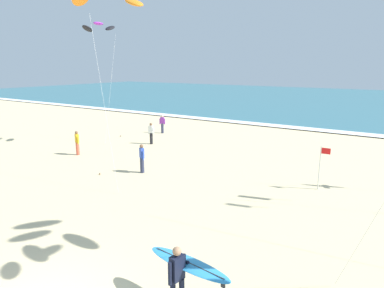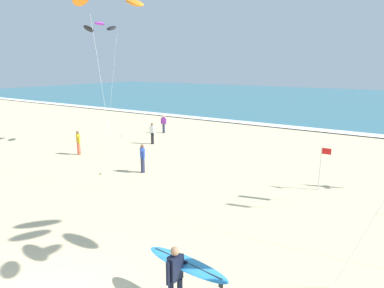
% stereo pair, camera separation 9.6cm
% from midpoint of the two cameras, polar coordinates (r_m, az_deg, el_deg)
% --- Properties ---
extents(ocean_water, '(160.00, 60.00, 0.08)m').
position_cam_midpoint_polar(ocean_water, '(61.60, 26.96, 6.37)').
color(ocean_water, '#336B7A').
rests_on(ocean_water, ground).
extents(shoreline_foam, '(160.00, 1.62, 0.01)m').
position_cam_midpoint_polar(shoreline_foam, '(32.48, 20.69, 2.22)').
color(shoreline_foam, white).
rests_on(shoreline_foam, ocean_water).
extents(surfer_trailing, '(2.58, 1.12, 1.71)m').
position_cam_midpoint_polar(surfer_trailing, '(8.52, -1.88, -20.25)').
color(surfer_trailing, black).
rests_on(surfer_trailing, ground).
extents(kite_arc_violet_extra, '(2.47, 3.59, 8.63)m').
position_cam_midpoint_polar(kite_arc_violet_extra, '(25.56, -15.52, 18.39)').
color(kite_arc_violet_extra, black).
rests_on(kite_arc_violet_extra, ground).
extents(bystander_blue_top, '(0.45, 0.31, 1.59)m').
position_cam_midpoint_polar(bystander_blue_top, '(18.63, -8.55, -2.38)').
color(bystander_blue_top, '#2D334C').
rests_on(bystander_blue_top, ground).
extents(bystander_white_top, '(0.50, 0.22, 1.59)m').
position_cam_midpoint_polar(bystander_white_top, '(25.37, -6.98, 1.80)').
color(bystander_white_top, black).
rests_on(bystander_white_top, ground).
extents(bystander_purple_top, '(0.46, 0.30, 1.59)m').
position_cam_midpoint_polar(bystander_purple_top, '(29.41, -5.10, 3.40)').
color(bystander_purple_top, '#2D334C').
rests_on(bystander_purple_top, ground).
extents(bystander_yellow_top, '(0.47, 0.29, 1.59)m').
position_cam_midpoint_polar(bystander_yellow_top, '(23.35, -18.82, 0.21)').
color(bystander_yellow_top, '#D8593F').
rests_on(bystander_yellow_top, ground).
extents(lifeguard_flag, '(0.45, 0.05, 2.10)m').
position_cam_midpoint_polar(lifeguard_flag, '(16.88, 20.70, -3.12)').
color(lifeguard_flag, silver).
rests_on(lifeguard_flag, ground).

